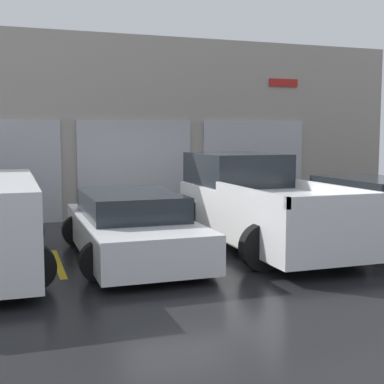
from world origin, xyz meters
TOP-DOWN VIEW (x-y plane):
  - ground_plane at (0.00, 0.00)m, footprint 28.00×28.00m
  - shophouse_building at (-0.01, 3.29)m, footprint 15.10×0.68m
  - pickup_truck at (1.30, -1.32)m, footprint 2.37×5.06m
  - sedan_white at (-1.30, -1.59)m, footprint 2.22×4.40m
  - sedan_side at (3.91, -1.59)m, footprint 2.18×4.55m
  - parking_stripe_left at (-2.61, -1.62)m, footprint 0.12×2.20m
  - parking_stripe_centre at (-0.00, -1.62)m, footprint 0.12×2.20m
  - parking_stripe_right at (2.61, -1.62)m, footprint 0.12×2.20m

SIDE VIEW (x-z plane):
  - ground_plane at x=0.00m, z-range 0.00..0.00m
  - parking_stripe_left at x=-2.61m, z-range 0.00..0.01m
  - parking_stripe_centre at x=0.00m, z-range 0.00..0.01m
  - parking_stripe_right at x=2.61m, z-range 0.00..0.01m
  - sedan_white at x=-1.30m, z-range -0.03..1.15m
  - sedan_side at x=3.91m, z-range -0.04..1.26m
  - pickup_truck at x=1.30m, z-range -0.06..1.75m
  - shophouse_building at x=-0.01m, z-range -0.05..4.76m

